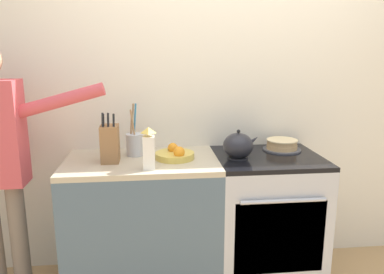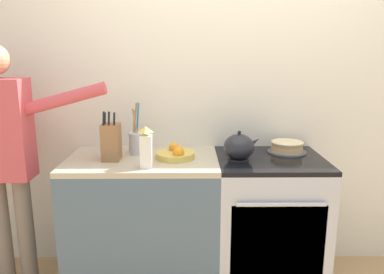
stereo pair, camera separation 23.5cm
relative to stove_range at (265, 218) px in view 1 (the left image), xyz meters
The scene contains 9 objects.
wall_back 0.94m from the stove_range, 126.77° to the left, with size 8.00×0.04×2.60m.
counter_cabinet 0.85m from the stove_range, behind, with size 1.00×0.62×0.91m.
stove_range is the anchor object (origin of this frame).
layer_cake 0.53m from the stove_range, 44.19° to the left, with size 0.27×0.27×0.08m.
tea_kettle 0.58m from the stove_range, behind, with size 0.24×0.20×0.19m.
knife_block 1.19m from the stove_range, behind, with size 0.11×0.14×0.32m.
utensil_crock 1.05m from the stove_range, behind, with size 0.11×0.11×0.35m.
fruit_bowl 0.80m from the stove_range, behind, with size 0.26×0.26×0.10m.
milk_carton 1.01m from the stove_range, 165.73° to the right, with size 0.07×0.07×0.26m.
Camera 1 is at (-0.53, -2.06, 1.60)m, focal length 35.00 mm.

